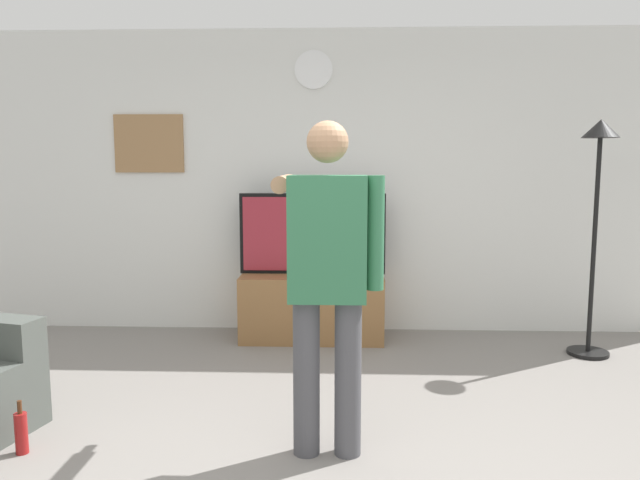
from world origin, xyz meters
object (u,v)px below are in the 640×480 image
object	(u,v)px
person_standing_nearer_lamp	(327,271)
tv_stand	(312,306)
floor_lamp	(597,189)
framed_picture	(149,144)
beverage_bottle	(21,432)
television	(312,234)
wall_clock	(314,70)

from	to	relation	value
person_standing_nearer_lamp	tv_stand	bearing A→B (deg)	95.08
floor_lamp	person_standing_nearer_lamp	distance (m)	2.71
framed_picture	beverage_bottle	size ratio (longest dim) A/B	2.16
tv_stand	floor_lamp	bearing A→B (deg)	-9.48
framed_picture	tv_stand	bearing A→B (deg)	-11.22
framed_picture	beverage_bottle	distance (m)	2.94
person_standing_nearer_lamp	beverage_bottle	distance (m)	1.84
floor_lamp	person_standing_nearer_lamp	world-z (taller)	floor_lamp
framed_picture	television	bearing A→B (deg)	-9.49
television	wall_clock	size ratio (longest dim) A/B	3.78
tv_stand	person_standing_nearer_lamp	distance (m)	2.22
television	framed_picture	world-z (taller)	framed_picture
wall_clock	person_standing_nearer_lamp	world-z (taller)	wall_clock
wall_clock	framed_picture	xyz separation A→B (m)	(-1.49, 0.00, -0.64)
person_standing_nearer_lamp	television	bearing A→B (deg)	94.97
television	framed_picture	xyz separation A→B (m)	(-1.49, 0.25, 0.78)
tv_stand	person_standing_nearer_lamp	size ratio (longest dim) A/B	0.71
tv_stand	framed_picture	size ratio (longest dim) A/B	1.96
floor_lamp	beverage_bottle	distance (m)	4.27
framed_picture	person_standing_nearer_lamp	distance (m)	3.01
television	framed_picture	size ratio (longest dim) A/B	2.02
television	wall_clock	bearing A→B (deg)	90.00
beverage_bottle	wall_clock	bearing A→B (deg)	59.91
television	beverage_bottle	bearing A→B (deg)	-122.74
television	person_standing_nearer_lamp	xyz separation A→B (m)	(0.19, -2.15, 0.06)
television	framed_picture	distance (m)	1.70
framed_picture	floor_lamp	xyz separation A→B (m)	(3.73, -0.67, -0.37)
floor_lamp	person_standing_nearer_lamp	xyz separation A→B (m)	(-2.05, -1.73, -0.35)
tv_stand	beverage_bottle	bearing A→B (deg)	-123.29
wall_clock	beverage_bottle	bearing A→B (deg)	-120.09
person_standing_nearer_lamp	framed_picture	bearing A→B (deg)	124.92
floor_lamp	beverage_bottle	world-z (taller)	floor_lamp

